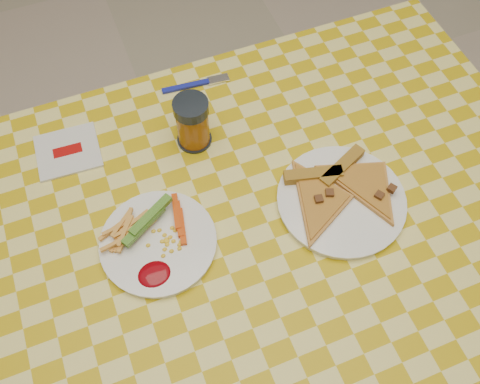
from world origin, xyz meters
name	(u,v)px	position (x,y,z in m)	size (l,w,h in m)	color
ground	(241,343)	(0.00, 0.00, 0.00)	(8.00, 8.00, 0.00)	beige
table	(242,248)	(0.00, 0.00, 0.68)	(1.28, 0.88, 0.76)	silver
plate_left	(159,243)	(-0.15, 0.03, 0.76)	(0.21, 0.21, 0.01)	white
plate_right	(341,201)	(0.20, -0.01, 0.76)	(0.24, 0.24, 0.01)	white
fries_veggies	(150,234)	(-0.16, 0.05, 0.78)	(0.18, 0.16, 0.04)	#F4A84D
pizza_slices	(340,190)	(0.20, 0.00, 0.78)	(0.30, 0.25, 0.02)	gold
drink_glass	(193,123)	(-0.01, 0.23, 0.81)	(0.07, 0.07, 0.12)	black
napkin	(68,151)	(-0.26, 0.30, 0.76)	(0.13, 0.12, 0.01)	silver
fork	(197,84)	(0.04, 0.37, 0.76)	(0.15, 0.03, 0.01)	#161E99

